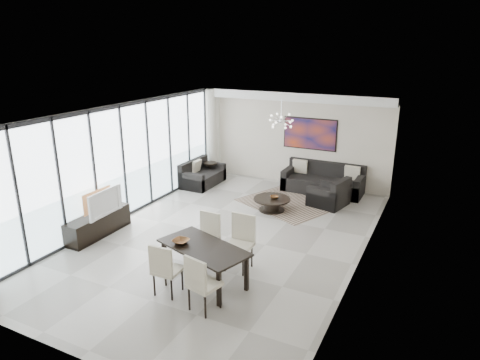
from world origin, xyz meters
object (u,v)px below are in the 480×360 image
Objects in this scene: coffee_table at (272,204)px; dining_table at (204,251)px; television at (102,202)px; tv_console at (98,224)px; sofa_main at (323,182)px.

dining_table is (0.22, -3.89, 0.45)m from coffee_table.
television is 0.54× the size of dining_table.
television reaches higher than tv_console.
tv_console is 0.89× the size of dining_table.
television is (-2.90, -3.19, 0.64)m from coffee_table.
television is at bearing -125.08° from sofa_main.
sofa_main is 6.48m from television.
television is 3.21m from dining_table.
tv_console is at bearing 168.61° from dining_table.
sofa_main is at bearing 68.95° from coffee_table.
coffee_table is at bearing 93.30° from dining_table.
dining_table is at bearing -104.61° from television.
coffee_table is 4.45m from tv_console.
sofa_main reaches higher than dining_table.
dining_table is at bearing -11.39° from tv_console.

